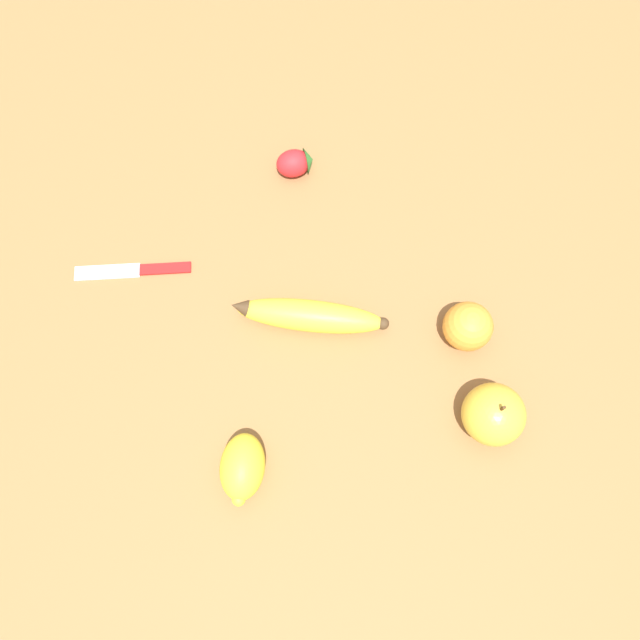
{
  "coord_description": "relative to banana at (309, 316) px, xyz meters",
  "views": [
    {
      "loc": [
        -0.09,
        -0.23,
        0.83
      ],
      "look_at": [
        0.03,
        0.01,
        0.03
      ],
      "focal_mm": 35.0,
      "sensor_mm": 36.0,
      "label": 1
    }
  ],
  "objects": [
    {
      "name": "ground_plane",
      "position": [
        -0.02,
        -0.02,
        -0.02
      ],
      "size": [
        3.0,
        3.0,
        0.0
      ],
      "primitive_type": "plane",
      "color": "olive"
    },
    {
      "name": "paring_knife",
      "position": [
        -0.19,
        0.18,
        -0.02
      ],
      "size": [
        0.16,
        0.08,
        0.01
      ],
      "rotation": [
        0.0,
        0.0,
        1.16
      ],
      "color": "silver",
      "rests_on": "ground_plane"
    },
    {
      "name": "orange",
      "position": [
        0.18,
        -0.11,
        0.01
      ],
      "size": [
        0.07,
        0.07,
        0.07
      ],
      "color": "orange",
      "rests_on": "ground_plane"
    },
    {
      "name": "strawberry",
      "position": [
        0.09,
        0.22,
        -0.0
      ],
      "size": [
        0.06,
        0.05,
        0.04
      ],
      "rotation": [
        0.0,
        0.0,
        6.05
      ],
      "color": "red",
      "rests_on": "ground_plane"
    },
    {
      "name": "lemon",
      "position": [
        -0.17,
        -0.14,
        0.01
      ],
      "size": [
        0.09,
        0.1,
        0.06
      ],
      "rotation": [
        0.0,
        0.0,
        4.16
      ],
      "color": "yellow",
      "rests_on": "ground_plane"
    },
    {
      "name": "apple",
      "position": [
        0.15,
        -0.23,
        0.02
      ],
      "size": [
        0.08,
        0.08,
        0.09
      ],
      "color": "gold",
      "rests_on": "ground_plane"
    },
    {
      "name": "banana",
      "position": [
        0.0,
        0.0,
        0.0
      ],
      "size": [
        0.2,
        0.15,
        0.04
      ],
      "rotation": [
        0.0,
        0.0,
        2.56
      ],
      "color": "yellow",
      "rests_on": "ground_plane"
    }
  ]
}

